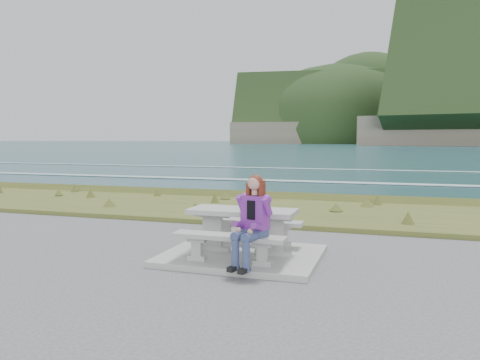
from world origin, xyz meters
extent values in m
cube|color=#9D9D98|center=(0.00, 0.00, 0.05)|extent=(2.60, 2.10, 0.10)
cube|color=#9D9D98|center=(-0.54, 0.00, 0.14)|extent=(0.62, 0.12, 0.08)
cube|color=#9D9D98|center=(-0.54, 0.00, 0.44)|extent=(0.34, 0.09, 0.51)
cube|color=#9D9D98|center=(-0.54, 0.00, 0.73)|extent=(0.62, 0.12, 0.08)
cube|color=#9D9D98|center=(0.54, 0.00, 0.14)|extent=(0.62, 0.12, 0.08)
cube|color=#9D9D98|center=(0.54, 0.00, 0.44)|extent=(0.34, 0.09, 0.51)
cube|color=#9D9D98|center=(0.54, 0.00, 0.73)|extent=(0.62, 0.12, 0.08)
cube|color=#9D9D98|center=(0.00, 0.00, 0.81)|extent=(1.80, 0.75, 0.08)
cube|color=#9D9D98|center=(-0.54, -0.70, 0.14)|extent=(0.30, 0.12, 0.08)
cube|color=#9D9D98|center=(-0.54, -0.70, 0.29)|extent=(0.17, 0.09, 0.22)
cube|color=#9D9D98|center=(-0.54, -0.70, 0.44)|extent=(0.30, 0.12, 0.08)
cube|color=#9D9D98|center=(0.54, -0.70, 0.14)|extent=(0.30, 0.12, 0.08)
cube|color=#9D9D98|center=(0.54, -0.70, 0.29)|extent=(0.17, 0.09, 0.22)
cube|color=#9D9D98|center=(0.54, -0.70, 0.44)|extent=(0.30, 0.12, 0.08)
cube|color=#9D9D98|center=(0.00, -0.70, 0.52)|extent=(1.80, 0.35, 0.07)
cube|color=#9D9D98|center=(-0.54, 0.70, 0.14)|extent=(0.30, 0.12, 0.08)
cube|color=#9D9D98|center=(-0.54, 0.70, 0.29)|extent=(0.17, 0.09, 0.22)
cube|color=#9D9D98|center=(-0.54, 0.70, 0.44)|extent=(0.30, 0.12, 0.08)
cube|color=#9D9D98|center=(0.54, 0.70, 0.14)|extent=(0.30, 0.12, 0.08)
cube|color=#9D9D98|center=(0.54, 0.70, 0.29)|extent=(0.17, 0.09, 0.22)
cube|color=#9D9D98|center=(0.54, 0.70, 0.44)|extent=(0.30, 0.12, 0.08)
cube|color=#9D9D98|center=(0.00, 0.70, 0.52)|extent=(1.80, 0.35, 0.07)
cube|color=#37491B|center=(0.00, 5.00, 0.00)|extent=(160.00, 4.50, 0.22)
cube|color=#62584A|center=(0.00, 7.90, 0.00)|extent=(160.00, 0.80, 2.20)
plane|color=#1B444F|center=(0.00, 430.00, -1.80)|extent=(1600.00, 1600.00, 0.00)
cube|color=silver|center=(0.00, 14.00, -1.74)|extent=(220.00, 3.00, 0.06)
cube|color=silver|center=(0.00, 22.00, -1.74)|extent=(220.00, 2.00, 0.06)
cube|color=silver|center=(0.00, 34.00, -1.74)|extent=(220.00, 1.40, 0.06)
cube|color=silver|center=(0.00, 52.00, -1.74)|extent=(220.00, 1.00, 0.06)
cube|color=#62584A|center=(-40.00, 440.00, 7.20)|extent=(201.55, 149.04, 18.00)
ellipsoid|color=#193216|center=(-40.00, 440.00, 10.20)|extent=(211.86, 162.91, 122.56)
cube|color=navy|center=(0.36, -0.90, 0.38)|extent=(0.54, 0.76, 0.56)
cube|color=#782796|center=(0.42, -0.68, 0.92)|extent=(0.45, 0.33, 0.51)
sphere|color=tan|center=(0.42, -0.70, 1.36)|extent=(0.22, 0.22, 0.22)
sphere|color=#5F1F15|center=(0.42, -0.68, 1.37)|extent=(0.24, 0.24, 0.24)
camera|label=1|loc=(2.36, -7.44, 2.03)|focal=35.00mm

